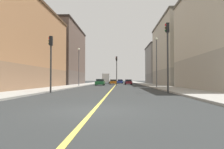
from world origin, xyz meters
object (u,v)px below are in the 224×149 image
street_lamp_right_near (79,63)px  car_green (100,82)px  building_left_far (162,65)px  street_lamp_left_near (156,57)px  building_left_mid (179,53)px  traffic_light_median_far (117,67)px  building_right_midblock (62,56)px  traffic_light_right_near (51,56)px  building_right_corner (15,46)px  box_truck (106,78)px  car_teal (121,81)px  traffic_light_left_near (168,48)px  car_blue (120,81)px  car_orange (113,82)px  car_maroon (128,82)px

street_lamp_right_near → car_green: street_lamp_right_near is taller
building_left_far → street_lamp_left_near: size_ratio=1.97×
building_left_mid → traffic_light_median_far: building_left_mid is taller
building_right_midblock → traffic_light_right_near: size_ratio=3.79×
building_left_mid → building_right_corner: 33.00m
car_green → street_lamp_left_near: bearing=-55.6°
car_green → box_truck: bearing=90.3°
building_right_corner → car_teal: size_ratio=5.90×
building_left_mid → traffic_light_median_far: 14.42m
building_left_mid → street_lamp_left_near: building_left_mid is taller
traffic_light_left_near → box_truck: 49.24m
building_right_corner → car_blue: (15.22, 38.22, -5.58)m
building_left_mid → traffic_light_right_near: (-19.81, -26.50, -3.54)m
building_left_far → car_teal: 16.65m
building_right_midblock → car_orange: (13.35, 2.47, -6.97)m
building_left_mid → car_green: size_ratio=4.31×
building_left_mid → car_maroon: size_ratio=4.71×
traffic_light_right_near → car_maroon: traffic_light_right_near is taller
traffic_light_median_far → box_truck: 24.77m
street_lamp_left_near → car_green: size_ratio=1.64×
building_left_far → street_lamp_left_near: bearing=-102.5°
building_left_far → car_green: (-17.58, -19.47, -5.34)m
traffic_light_left_near → car_orange: 37.08m
traffic_light_right_near → street_lamp_right_near: bearing=93.0°
street_lamp_left_near → car_orange: bearing=106.9°
traffic_light_right_near → car_maroon: 35.26m
street_lamp_right_near → building_left_mid: bearing=21.1°
car_maroon → traffic_light_left_near: bearing=-85.9°
traffic_light_right_near → box_truck: (2.13, 48.32, -1.93)m
building_left_mid → car_orange: size_ratio=4.36×
building_right_corner → traffic_light_median_far: 20.50m
car_maroon → car_orange: (-4.01, 2.34, 0.01)m
building_left_mid → traffic_light_right_near: building_left_mid is taller
street_lamp_right_near → car_orange: 19.16m
car_orange → box_truck: bearing=102.6°
building_left_far → traffic_light_left_near: size_ratio=2.21×
building_left_far → building_right_corner: building_right_corner is taller
street_lamp_left_near → street_lamp_right_near: bearing=153.3°
traffic_light_right_near → street_lamp_left_near: street_lamp_left_near is taller
building_left_mid → box_truck: 28.61m
car_blue → street_lamp_left_near: bearing=-81.2°
building_left_mid → building_right_midblock: size_ratio=0.95×
traffic_light_median_far → street_lamp_right_near: size_ratio=0.88×
traffic_light_left_near → car_teal: size_ratio=1.64×
box_truck → traffic_light_left_near: bearing=-79.3°
box_truck → street_lamp_right_near: bearing=-96.0°
car_teal → box_truck: size_ratio=0.62×
building_left_far → car_green: 26.77m
street_lamp_left_near → building_right_corner: bearing=-174.0°
building_left_far → car_orange: (-15.00, -9.59, -5.37)m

